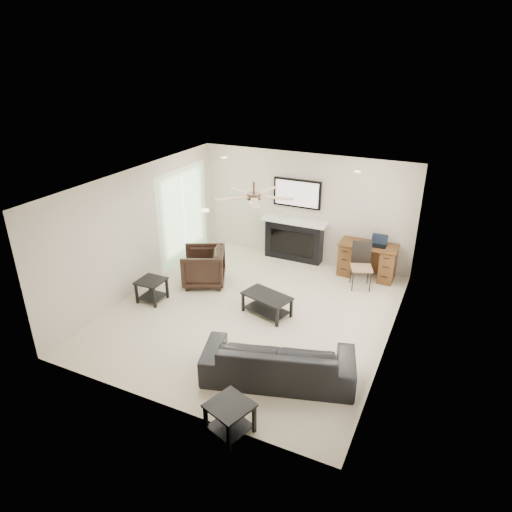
# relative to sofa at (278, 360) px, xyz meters

# --- Properties ---
(room_shell) EXTENTS (5.50, 5.54, 2.52)m
(room_shell) POSITION_rel_sofa_xyz_m (-1.00, 1.62, 1.36)
(room_shell) COLOR beige
(room_shell) RESTS_ON ground
(sofa) EXTENTS (2.41, 1.48, 0.66)m
(sofa) POSITION_rel_sofa_xyz_m (0.00, 0.00, 0.00)
(sofa) COLOR black
(sofa) RESTS_ON ground
(armchair) EXTENTS (1.14, 1.13, 0.79)m
(armchair) POSITION_rel_sofa_xyz_m (-2.60, 2.15, 0.06)
(armchair) COLOR black
(armchair) RESTS_ON ground
(coffee_table) EXTENTS (1.00, 0.73, 0.40)m
(coffee_table) POSITION_rel_sofa_xyz_m (-0.90, 1.60, -0.13)
(coffee_table) COLOR black
(coffee_table) RESTS_ON ground
(end_table_near) EXTENTS (0.66, 0.66, 0.45)m
(end_table_near) POSITION_rel_sofa_xyz_m (-0.15, -1.25, -0.10)
(end_table_near) COLOR black
(end_table_near) RESTS_ON ground
(end_table_left) EXTENTS (0.51, 0.51, 0.45)m
(end_table_left) POSITION_rel_sofa_xyz_m (-3.15, 1.10, -0.10)
(end_table_left) COLOR black
(end_table_left) RESTS_ON ground
(fireplace_unit) EXTENTS (1.52, 0.34, 1.91)m
(fireplace_unit) POSITION_rel_sofa_xyz_m (-1.34, 4.12, 0.63)
(fireplace_unit) COLOR black
(fireplace_unit) RESTS_ON ground
(desk) EXTENTS (1.22, 0.56, 0.76)m
(desk) POSITION_rel_sofa_xyz_m (0.42, 3.95, 0.05)
(desk) COLOR #422510
(desk) RESTS_ON ground
(desk_chair) EXTENTS (0.55, 0.56, 0.97)m
(desk_chair) POSITION_rel_sofa_xyz_m (0.42, 3.40, 0.16)
(desk_chair) COLOR black
(desk_chair) RESTS_ON ground
(laptop) EXTENTS (0.33, 0.24, 0.23)m
(laptop) POSITION_rel_sofa_xyz_m (0.62, 3.93, 0.55)
(laptop) COLOR black
(laptop) RESTS_ON desk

